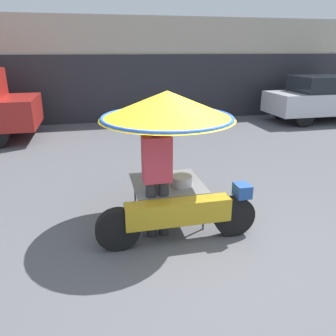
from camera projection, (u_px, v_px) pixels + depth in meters
ground_plane at (205, 244)px, 4.43m from camera, size 36.00×36.00×0.00m
shopfront_building at (126, 69)px, 12.35m from camera, size 28.00×2.06×3.56m
vendor_motorcycle_cart at (169, 123)px, 4.52m from camera, size 2.19×1.91×1.96m
vendor_person at (157, 173)px, 4.35m from camera, size 0.38×0.22×1.66m
parked_car at (325, 98)px, 11.75m from camera, size 4.17×1.69×1.60m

